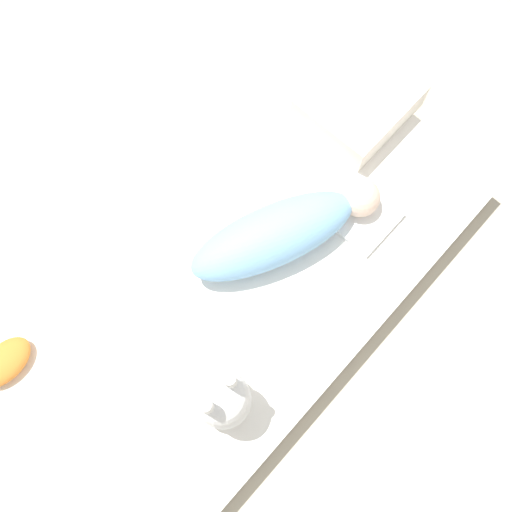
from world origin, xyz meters
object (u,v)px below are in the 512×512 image
object	(u,v)px
bunny_plush	(222,398)
turtle_plush	(2,365)
pillow	(358,102)
swaddled_baby	(282,231)

from	to	relation	value
bunny_plush	turtle_plush	xyz separation A→B (m)	(0.35, -0.52, -0.11)
pillow	bunny_plush	distance (m)	1.01
bunny_plush	turtle_plush	world-z (taller)	bunny_plush
pillow	swaddled_baby	bearing A→B (deg)	13.07
swaddled_baby	turtle_plush	size ratio (longest dim) A/B	2.88
pillow	turtle_plush	world-z (taller)	pillow
pillow	turtle_plush	size ratio (longest dim) A/B	1.60
swaddled_baby	turtle_plush	world-z (taller)	swaddled_baby
pillow	bunny_plush	xyz separation A→B (m)	(0.96, 0.32, 0.08)
turtle_plush	bunny_plush	bearing A→B (deg)	123.47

